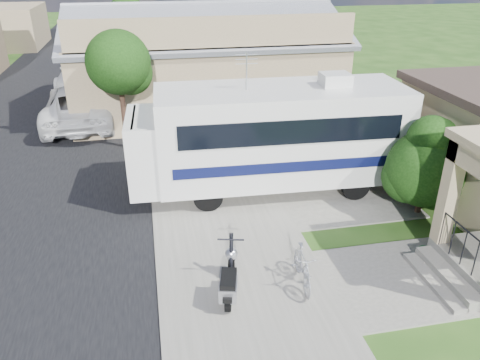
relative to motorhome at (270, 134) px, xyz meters
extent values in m
plane|color=#1C4011|center=(-0.85, -4.34, -1.89)|extent=(120.00, 120.00, 0.00)
cube|color=black|center=(-8.35, 5.66, -1.88)|extent=(9.00, 80.00, 0.02)
cube|color=#66645C|center=(-1.85, 5.66, -1.86)|extent=(4.00, 80.00, 0.06)
cube|color=#66645C|center=(0.65, 0.16, -1.86)|extent=(7.00, 6.00, 0.05)
cube|color=#66645C|center=(2.15, -5.34, -1.86)|extent=(4.00, 3.00, 0.05)
cube|color=black|center=(4.63, -1.64, -0.19)|extent=(0.04, 1.10, 1.20)
cube|color=#66645C|center=(2.85, -5.64, -1.73)|extent=(0.40, 2.16, 0.32)
cube|color=#66645C|center=(2.50, -5.64, -1.81)|extent=(0.35, 2.16, 0.16)
cube|color=tan|center=(3.23, -4.62, -0.04)|extent=(0.35, 0.35, 2.70)
cylinder|color=black|center=(3.10, -5.64, -0.49)|extent=(0.04, 1.70, 0.04)
cube|color=#857253|center=(-0.85, 9.66, -0.09)|extent=(12.00, 8.00, 3.60)
cube|color=slate|center=(-0.85, 7.66, 2.26)|extent=(12.50, 4.40, 1.78)
cube|color=slate|center=(-0.85, 11.66, 2.26)|extent=(12.50, 4.40, 1.78)
cube|color=slate|center=(-0.85, 9.66, 2.96)|extent=(12.50, 0.50, 0.22)
cube|color=#857253|center=(-0.85, 5.76, 2.26)|extent=(11.76, 0.20, 1.30)
cylinder|color=black|center=(-4.65, 4.66, -0.31)|extent=(0.20, 0.20, 3.15)
sphere|color=black|center=(-4.65, 4.66, 1.49)|extent=(2.40, 2.40, 2.40)
sphere|color=black|center=(-4.25, 4.86, 1.04)|extent=(1.68, 1.68, 1.68)
cylinder|color=black|center=(-4.65, 14.66, -0.24)|extent=(0.20, 0.20, 3.29)
sphere|color=black|center=(-4.65, 14.66, 1.64)|extent=(2.40, 2.40, 2.40)
sphere|color=black|center=(-4.25, 14.86, 1.17)|extent=(1.68, 1.68, 1.68)
cylinder|color=black|center=(-4.65, 23.66, -0.38)|extent=(0.20, 0.20, 3.01)
sphere|color=black|center=(-4.65, 23.66, 1.34)|extent=(2.40, 2.40, 2.40)
sphere|color=black|center=(-4.25, 23.86, 0.91)|extent=(1.68, 1.68, 1.68)
cube|color=silver|center=(0.33, -0.01, 0.04)|extent=(7.80, 3.05, 2.86)
cube|color=silver|center=(-3.96, 0.16, -0.29)|extent=(0.98, 2.64, 2.20)
cube|color=black|center=(-4.15, 0.17, 0.31)|extent=(0.16, 2.34, 0.99)
cube|color=black|center=(0.27, -1.40, 0.55)|extent=(6.54, 0.29, 0.71)
cube|color=black|center=(0.38, 1.38, 0.55)|extent=(6.54, 0.29, 0.71)
cube|color=#0A0F36|center=(0.27, -1.40, -0.54)|extent=(6.92, 0.30, 0.33)
cube|color=#0A0F36|center=(0.38, 1.37, -0.54)|extent=(6.92, 0.30, 0.33)
cube|color=silver|center=(1.97, -0.08, 1.66)|extent=(0.91, 0.80, 0.38)
cylinder|color=#ADAEB5|center=(-0.77, 0.03, 2.01)|extent=(0.04, 0.04, 1.10)
cylinder|color=black|center=(-2.18, -1.12, -1.39)|extent=(0.89, 0.34, 0.88)
cylinder|color=black|center=(-2.08, 1.29, -1.39)|extent=(0.89, 0.34, 0.88)
cylinder|color=black|center=(2.43, -1.31, -1.39)|extent=(0.89, 0.34, 0.88)
cylinder|color=black|center=(2.53, 1.11, -1.39)|extent=(0.89, 0.34, 0.88)
cylinder|color=black|center=(3.95, -2.49, -1.44)|extent=(0.18, 0.18, 0.90)
sphere|color=black|center=(3.95, -2.49, -0.43)|extent=(2.24, 2.24, 2.24)
sphere|color=black|center=(4.40, -2.15, 0.02)|extent=(1.80, 1.80, 1.80)
sphere|color=black|center=(3.61, -2.26, -0.76)|extent=(1.57, 1.57, 1.57)
sphere|color=black|center=(4.17, -2.82, -0.88)|extent=(1.35, 1.35, 1.35)
sphere|color=black|center=(3.95, -2.49, 0.47)|extent=(1.35, 1.35, 1.35)
cylinder|color=black|center=(-2.36, -5.59, -1.58)|extent=(0.25, 0.50, 0.49)
cylinder|color=black|center=(-2.07, -4.41, -1.58)|extent=(0.25, 0.50, 0.49)
cube|color=#ADAEB5|center=(-2.23, -5.06, -1.52)|extent=(0.47, 0.67, 0.09)
cube|color=#ADAEB5|center=(-2.34, -5.49, -1.36)|extent=(0.51, 0.68, 0.33)
cube|color=black|center=(-2.33, -5.43, -1.14)|extent=(0.48, 0.72, 0.13)
cube|color=black|center=(-2.40, -5.75, -1.38)|extent=(0.25, 0.26, 0.11)
cylinder|color=black|center=(-2.09, -4.49, -1.14)|extent=(0.18, 0.39, 0.92)
sphere|color=#ADAEB5|center=(-2.07, -4.41, -1.22)|extent=(0.31, 0.31, 0.31)
sphere|color=black|center=(-2.05, -4.33, -1.22)|extent=(0.13, 0.13, 0.13)
cylinder|color=black|center=(-2.11, -4.57, -0.72)|extent=(0.60, 0.18, 0.04)
cube|color=black|center=(-2.07, -4.41, -1.45)|extent=(0.22, 0.34, 0.07)
imported|color=#ADAEB5|center=(-0.53, -5.06, -1.42)|extent=(0.58, 1.59, 0.94)
imported|color=silver|center=(-6.71, 8.15, -1.00)|extent=(3.15, 6.47, 1.77)
imported|color=silver|center=(-7.16, 15.09, -1.03)|extent=(3.09, 6.15, 1.72)
cylinder|color=#146625|center=(2.97, -4.52, -1.81)|extent=(0.36, 0.36, 0.16)
camera|label=1|loc=(-3.68, -13.38, 5.13)|focal=35.00mm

